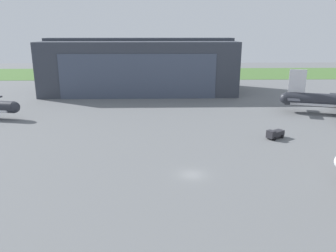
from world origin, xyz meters
The scene contains 4 objects.
ground_plane centered at (0.00, 0.00, 0.00)m, with size 440.00×440.00×0.00m, color slate.
grass_field_strip centered at (0.00, 151.49, 0.04)m, with size 440.00×56.00×0.08m, color #476E34.
maintenance_hangar centered at (-14.39, 90.38, 11.07)m, with size 80.54×35.36×23.06m.
baggage_tug centered at (23.05, 21.39, 1.21)m, with size 5.22×4.44×2.33m.
Camera 1 is at (-6.18, -58.39, 26.61)m, focal length 35.79 mm.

